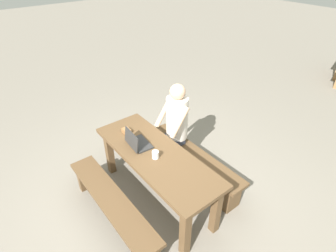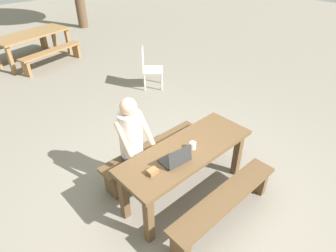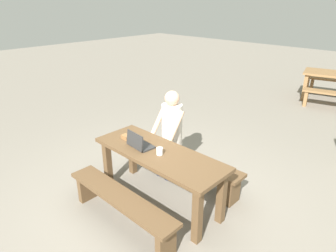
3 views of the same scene
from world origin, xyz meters
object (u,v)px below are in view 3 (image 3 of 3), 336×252
Objects in this scene: person_seated at (170,128)px; laptop at (139,144)px; coffee_mug at (160,151)px; small_pouch at (126,137)px; picnic_table_front at (159,161)px.

laptop is at bearing -81.80° from person_seated.
person_seated reaches higher than coffee_mug.
person_seated is (0.22, 0.65, -0.01)m from small_pouch.
person_seated is (-0.10, 0.69, -0.04)m from laptop.
person_seated is at bearing -76.72° from laptop.
picnic_table_front is 1.38× the size of person_seated.
laptop reaches higher than coffee_mug.
coffee_mug is (0.06, -0.04, 0.17)m from picnic_table_front.
coffee_mug reaches higher than picnic_table_front.
laptop is 0.26× the size of person_seated.
coffee_mug is (0.33, 0.05, -0.01)m from laptop.
person_seated is at bearing 121.29° from picnic_table_front.
small_pouch is at bearing -2.54° from laptop.
laptop is (-0.27, -0.09, 0.18)m from picnic_table_front.
coffee_mug reaches higher than small_pouch.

